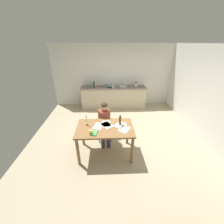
{
  "coord_description": "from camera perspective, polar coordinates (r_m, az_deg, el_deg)",
  "views": [
    {
      "loc": [
        -0.3,
        -3.62,
        2.63
      ],
      "look_at": [
        -0.16,
        -0.06,
        0.85
      ],
      "focal_mm": 22.54,
      "sensor_mm": 36.0,
      "label": 1
    }
  ],
  "objects": [
    {
      "name": "wine_bottle_on_table",
      "position": [
        3.46,
        3.31,
        -3.49
      ],
      "size": [
        0.06,
        0.06,
        0.26
      ],
      "color": "#593319",
      "rests_on": "dining_table"
    },
    {
      "name": "ground_plane",
      "position": [
        4.5,
        2.01,
        -9.61
      ],
      "size": [
        5.2,
        5.2,
        0.04
      ],
      "primitive_type": "cube",
      "color": "tan"
    },
    {
      "name": "wine_glass_near_sink",
      "position": [
        6.24,
        1.06,
        11.43
      ],
      "size": [
        0.07,
        0.07,
        0.15
      ],
      "color": "silver",
      "rests_on": "kitchen_counter"
    },
    {
      "name": "paper_receipt",
      "position": [
        3.49,
        -2.06,
        -5.26
      ],
      "size": [
        0.34,
        0.36,
        0.0
      ],
      "primitive_type": "cube",
      "rotation": [
        0.0,
        0.0,
        0.6
      ],
      "color": "white",
      "rests_on": "dining_table"
    },
    {
      "name": "wall_right",
      "position": [
        4.83,
        34.97,
        5.68
      ],
      "size": [
        0.12,
        5.2,
        2.6
      ],
      "primitive_type": "cube",
      "color": "silver",
      "rests_on": "ground"
    },
    {
      "name": "mixing_bowl",
      "position": [
        6.09,
        -0.69,
        10.59
      ],
      "size": [
        0.27,
        0.27,
        0.12
      ],
      "primitive_type": "ellipsoid",
      "color": "#668C99",
      "rests_on": "kitchen_counter"
    },
    {
      "name": "bottle_oil",
      "position": [
        6.13,
        -8.55,
        10.99
      ],
      "size": [
        0.07,
        0.07,
        0.28
      ],
      "color": "#8C999E",
      "rests_on": "kitchen_counter"
    },
    {
      "name": "paper_letter",
      "position": [
        3.55,
        -2.35,
        -4.69
      ],
      "size": [
        0.23,
        0.31,
        0.0
      ],
      "primitive_type": "cube",
      "rotation": [
        0.0,
        0.0,
        0.06
      ],
      "color": "white",
      "rests_on": "dining_table"
    },
    {
      "name": "stovetop_kettle",
      "position": [
        6.21,
        9.66,
        10.91
      ],
      "size": [
        0.18,
        0.18,
        0.22
      ],
      "color": "#B7BABF",
      "rests_on": "kitchen_counter"
    },
    {
      "name": "coffee_mug",
      "position": [
        3.16,
        -8.64,
        -8.2
      ],
      "size": [
        0.11,
        0.07,
        0.1
      ],
      "color": "#F2CC4C",
      "rests_on": "dining_table"
    },
    {
      "name": "wine_glass_by_kettle",
      "position": [
        6.23,
        0.14,
        11.43
      ],
      "size": [
        0.07,
        0.07,
        0.15
      ],
      "color": "silver",
      "rests_on": "kitchen_counter"
    },
    {
      "name": "book_magazine",
      "position": [
        3.2,
        -7.36,
        -8.47
      ],
      "size": [
        0.16,
        0.21,
        0.02
      ],
      "primitive_type": "cube",
      "rotation": [
        0.0,
        0.0,
        -0.15
      ],
      "color": "#4DAB61",
      "rests_on": "dining_table"
    },
    {
      "name": "paper_notice",
      "position": [
        3.46,
        -5.52,
        -5.65
      ],
      "size": [
        0.29,
        0.34,
        0.0
      ],
      "primitive_type": "cube",
      "rotation": [
        0.0,
        0.0,
        -0.3
      ],
      "color": "white",
      "rests_on": "dining_table"
    },
    {
      "name": "dining_table",
      "position": [
        3.47,
        -2.86,
        -7.79
      ],
      "size": [
        1.37,
        0.86,
        0.79
      ],
      "color": "olive",
      "rests_on": "ground"
    },
    {
      "name": "wine_glass_back_right",
      "position": [
        6.23,
        -1.52,
        11.4
      ],
      "size": [
        0.07,
        0.07,
        0.15
      ],
      "color": "silver",
      "rests_on": "kitchen_counter"
    },
    {
      "name": "candlestick",
      "position": [
        3.5,
        -10.23,
        -4.13
      ],
      "size": [
        0.06,
        0.06,
        0.28
      ],
      "color": "gold",
      "rests_on": "dining_table"
    },
    {
      "name": "wine_glass_back_left",
      "position": [
        6.23,
        -1.01,
        11.41
      ],
      "size": [
        0.07,
        0.07,
        0.15
      ],
      "color": "silver",
      "rests_on": "kitchen_counter"
    },
    {
      "name": "kitchen_counter",
      "position": [
        6.26,
        0.59,
        6.14
      ],
      "size": [
        2.78,
        0.64,
        0.9
      ],
      "color": "beige",
      "rests_on": "ground"
    },
    {
      "name": "chair_at_table",
      "position": [
        4.13,
        -3.04,
        -4.55
      ],
      "size": [
        0.43,
        0.43,
        0.89
      ],
      "color": "olive",
      "rests_on": "ground"
    },
    {
      "name": "paper_bill",
      "position": [
        3.5,
        3.41,
        -5.18
      ],
      "size": [
        0.35,
        0.36,
        0.0
      ],
      "primitive_type": "cube",
      "rotation": [
        0.0,
        0.0,
        -0.7
      ],
      "color": "white",
      "rests_on": "dining_table"
    },
    {
      "name": "sink_unit",
      "position": [
        6.15,
        4.51,
        10.31
      ],
      "size": [
        0.36,
        0.36,
        0.24
      ],
      "color": "#B2B7BC",
      "rests_on": "kitchen_counter"
    },
    {
      "name": "person_seated",
      "position": [
        3.91,
        -2.99,
        -3.45
      ],
      "size": [
        0.34,
        0.61,
        1.19
      ],
      "color": "brown",
      "rests_on": "ground"
    },
    {
      "name": "wall_back",
      "position": [
        6.37,
        0.46,
        14.46
      ],
      "size": [
        5.2,
        0.12,
        2.6
      ],
      "primitive_type": "cube",
      "color": "silver",
      "rests_on": "ground"
    },
    {
      "name": "bottle_vinegar",
      "position": [
        6.1,
        -7.39,
        10.96
      ],
      "size": [
        0.07,
        0.07,
        0.28
      ],
      "color": "#194C23",
      "rests_on": "kitchen_counter"
    },
    {
      "name": "teacup_on_counter",
      "position": [
        5.96,
        0.46,
        10.14
      ],
      "size": [
        0.11,
        0.07,
        0.1
      ],
      "color": "white",
      "rests_on": "kitchen_counter"
    },
    {
      "name": "paper_envelope",
      "position": [
        3.34,
        5.04,
        -6.91
      ],
      "size": [
        0.34,
        0.36,
        0.0
      ],
      "primitive_type": "cube",
      "rotation": [
        0.0,
        0.0,
        -0.61
      ],
      "color": "white",
      "rests_on": "dining_table"
    }
  ]
}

